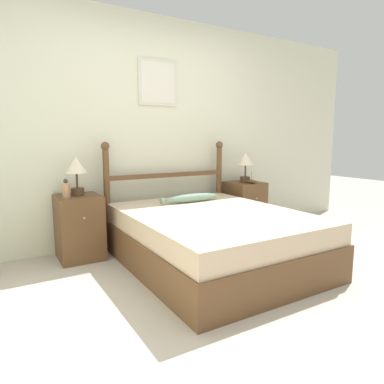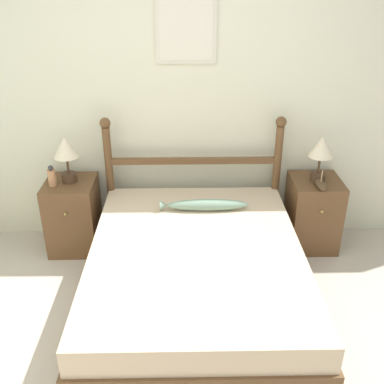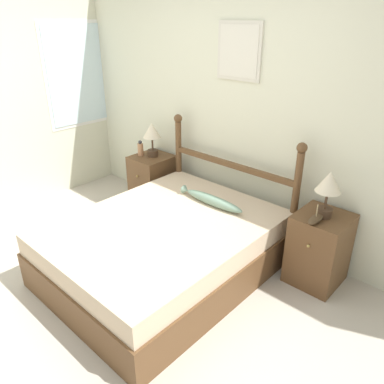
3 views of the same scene
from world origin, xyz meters
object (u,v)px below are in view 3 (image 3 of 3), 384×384
object	(u,v)px
table_lamp_left	(152,134)
model_boat	(316,219)
nightstand_right	(319,249)
fish_pillow	(212,200)
bed	(164,248)
table_lamp_right	(329,186)
bottle	(140,149)
nightstand_left	(153,182)

from	to	relation	value
table_lamp_left	model_boat	size ratio (longest dim) A/B	1.84
nightstand_right	model_boat	world-z (taller)	model_boat
fish_pillow	bed	bearing A→B (deg)	-98.96
nightstand_right	table_lamp_right	xyz separation A→B (m)	(-0.00, -0.01, 0.58)
bed	table_lamp_right	world-z (taller)	table_lamp_right
bed	bottle	world-z (taller)	bottle
table_lamp_right	bottle	xyz separation A→B (m)	(-2.20, -0.05, -0.19)
bed	fish_pillow	bearing A→B (deg)	81.04
bottle	fish_pillow	world-z (taller)	bottle
table_lamp_right	table_lamp_left	bearing A→B (deg)	179.19
table_lamp_right	nightstand_left	bearing A→B (deg)	179.74
table_lamp_left	model_boat	bearing A→B (deg)	-4.38
nightstand_right	table_lamp_left	size ratio (longest dim) A/B	1.63
bed	table_lamp_left	bearing A→B (deg)	141.49
table_lamp_right	model_boat	distance (m)	0.27
bed	nightstand_left	xyz separation A→B (m)	(-1.05, 0.81, 0.07)
nightstand_left	nightstand_right	xyz separation A→B (m)	(2.09, 0.00, 0.00)
nightstand_left	nightstand_right	size ratio (longest dim) A/B	1.00
table_lamp_left	bottle	bearing A→B (deg)	-146.14
bed	model_boat	size ratio (longest dim) A/B	9.04
nightstand_right	model_boat	size ratio (longest dim) A/B	2.99
model_boat	fish_pillow	bearing A→B (deg)	-172.02
table_lamp_left	fish_pillow	world-z (taller)	table_lamp_left
bed	table_lamp_right	size ratio (longest dim) A/B	4.92
bed	table_lamp_left	xyz separation A→B (m)	(-1.04, 0.83, 0.65)
table_lamp_left	nightstand_right	bearing A→B (deg)	-0.54
bed	fish_pillow	xyz separation A→B (m)	(0.08, 0.54, 0.30)
table_lamp_right	fish_pillow	world-z (taller)	table_lamp_right
nightstand_right	table_lamp_right	size ratio (longest dim) A/B	1.63
table_lamp_left	model_boat	distance (m)	2.10
fish_pillow	model_boat	bearing A→B (deg)	7.98
bottle	model_boat	distance (m)	2.20
nightstand_right	bottle	xyz separation A→B (m)	(-2.21, -0.06, 0.40)
nightstand_right	bottle	bearing A→B (deg)	-178.43
nightstand_left	model_boat	bearing A→B (deg)	-3.83
bottle	model_boat	world-z (taller)	bottle
nightstand_left	table_lamp_right	bearing A→B (deg)	-0.26
bottle	nightstand_left	bearing A→B (deg)	27.54
table_lamp_right	model_boat	world-z (taller)	table_lamp_right
table_lamp_right	fish_pillow	xyz separation A→B (m)	(-0.96, -0.26, -0.35)
bed	nightstand_left	size ratio (longest dim) A/B	3.02
table_lamp_left	fish_pillow	bearing A→B (deg)	-14.54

